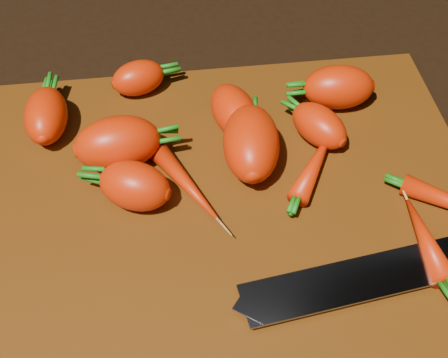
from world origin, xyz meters
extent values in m
cube|color=black|center=(0.00, 0.00, -0.01)|extent=(2.00, 2.00, 0.01)
cube|color=#50290A|center=(0.00, 0.00, 0.01)|extent=(0.50, 0.40, 0.01)
ellipsoid|color=#EF2600|center=(-0.10, 0.06, 0.04)|extent=(0.09, 0.06, 0.05)
ellipsoid|color=#EF2600|center=(-0.08, 0.01, 0.04)|extent=(0.08, 0.07, 0.05)
ellipsoid|color=#EF2600|center=(0.02, 0.10, 0.03)|extent=(0.06, 0.09, 0.04)
ellipsoid|color=#EF2600|center=(0.03, 0.04, 0.04)|extent=(0.07, 0.10, 0.06)
ellipsoid|color=#EF2600|center=(0.14, 0.12, 0.04)|extent=(0.08, 0.05, 0.05)
ellipsoid|color=#EF2600|center=(-0.08, 0.17, 0.03)|extent=(0.07, 0.05, 0.04)
ellipsoid|color=#EF2600|center=(0.11, 0.07, 0.03)|extent=(0.07, 0.08, 0.04)
ellipsoid|color=#EF2600|center=(0.09, 0.03, 0.02)|extent=(0.07, 0.10, 0.02)
ellipsoid|color=#EF2600|center=(0.17, -0.08, 0.02)|extent=(0.03, 0.09, 0.02)
ellipsoid|color=#EF2600|center=(-0.17, 0.12, 0.03)|extent=(0.05, 0.08, 0.04)
ellipsoid|color=#EF2600|center=(-0.04, 0.02, 0.02)|extent=(0.07, 0.10, 0.02)
cube|color=gray|center=(0.00, -0.12, 0.02)|extent=(0.24, 0.07, 0.00)
cube|color=gray|center=(0.12, -0.11, 0.02)|extent=(0.02, 0.04, 0.02)
cylinder|color=#B2B2B7|center=(0.17, -0.10, 0.03)|extent=(0.01, 0.01, 0.00)
camera|label=1|loc=(-0.05, -0.38, 0.48)|focal=50.00mm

